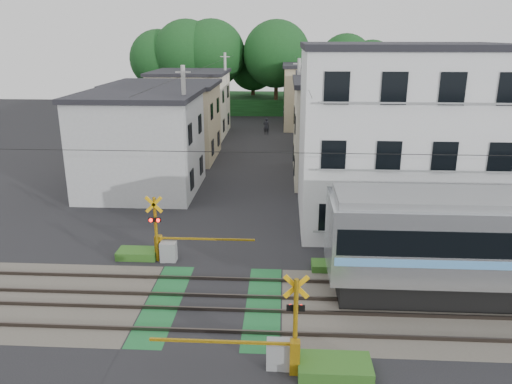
# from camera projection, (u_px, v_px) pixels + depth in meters

# --- Properties ---
(ground) EXTENTS (120.00, 120.00, 0.00)m
(ground) POSITION_uv_depth(u_px,v_px,m) (213.00, 304.00, 18.81)
(ground) COLOR black
(track_bed) EXTENTS (120.00, 120.00, 0.14)m
(track_bed) POSITION_uv_depth(u_px,v_px,m) (213.00, 303.00, 18.80)
(track_bed) COLOR #47423A
(track_bed) RESTS_ON ground
(crossing_signal_near) EXTENTS (4.74, 0.65, 3.09)m
(crossing_signal_near) POSITION_uv_depth(u_px,v_px,m) (281.00, 348.00, 14.98)
(crossing_signal_near) COLOR #E8A60C
(crossing_signal_near) RESTS_ON ground
(crossing_signal_far) EXTENTS (4.74, 0.65, 3.09)m
(crossing_signal_far) POSITION_uv_depth(u_px,v_px,m) (167.00, 246.00, 22.21)
(crossing_signal_far) COLOR #E8A60C
(crossing_signal_far) RESTS_ON ground
(apartment_block) EXTENTS (10.20, 8.36, 9.30)m
(apartment_block) POSITION_uv_depth(u_px,v_px,m) (398.00, 136.00, 25.97)
(apartment_block) COLOR silver
(apartment_block) RESTS_ON ground
(houses_row) EXTENTS (22.07, 31.35, 6.80)m
(houses_row) POSITION_uv_depth(u_px,v_px,m) (257.00, 114.00, 42.48)
(houses_row) COLOR #AEB0B3
(houses_row) RESTS_ON ground
(tree_hill) EXTENTS (40.00, 13.47, 11.54)m
(tree_hill) POSITION_uv_depth(u_px,v_px,m) (255.00, 68.00, 62.96)
(tree_hill) COLOR #154119
(tree_hill) RESTS_ON ground
(catenary) EXTENTS (60.00, 5.04, 7.00)m
(catenary) POSITION_uv_depth(u_px,v_px,m) (381.00, 215.00, 17.40)
(catenary) COLOR #2D2D33
(catenary) RESTS_ON ground
(utility_poles) EXTENTS (7.90, 42.00, 8.00)m
(utility_poles) POSITION_uv_depth(u_px,v_px,m) (239.00, 109.00, 39.53)
(utility_poles) COLOR #A5A5A0
(utility_poles) RESTS_ON ground
(pedestrian) EXTENTS (0.67, 0.48, 1.72)m
(pedestrian) POSITION_uv_depth(u_px,v_px,m) (266.00, 126.00, 50.25)
(pedestrian) COLOR #212229
(pedestrian) RESTS_ON ground
(weed_patches) EXTENTS (10.25, 8.80, 0.40)m
(weed_patches) POSITION_uv_depth(u_px,v_px,m) (259.00, 302.00, 18.57)
(weed_patches) COLOR #2D5E1E
(weed_patches) RESTS_ON ground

